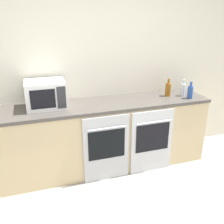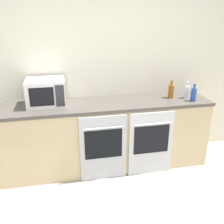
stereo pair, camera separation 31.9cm
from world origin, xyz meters
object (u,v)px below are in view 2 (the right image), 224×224
(bottle_clear, at_px, (187,92))
(bottle_blue, at_px, (194,94))
(microwave, at_px, (46,92))
(oven_left, at_px, (103,148))
(bottle_amber, at_px, (171,91))
(oven_right, at_px, (151,143))

(bottle_clear, distance_m, bottle_blue, 0.13)
(microwave, bearing_deg, bottle_clear, -3.07)
(oven_left, xyz_separation_m, bottle_amber, (0.97, 0.33, 0.57))
(oven_left, distance_m, bottle_amber, 1.17)
(microwave, distance_m, bottle_clear, 1.80)
(oven_left, height_order, bottle_clear, bottle_clear)
(bottle_amber, relative_size, bottle_blue, 1.05)
(oven_right, xyz_separation_m, bottle_clear, (0.57, 0.27, 0.56))
(bottle_blue, bearing_deg, bottle_clear, 101.70)
(microwave, relative_size, bottle_clear, 2.01)
(oven_left, xyz_separation_m, bottle_clear, (1.17, 0.27, 0.56))
(microwave, distance_m, bottle_amber, 1.60)
(oven_right, bearing_deg, bottle_clear, 25.82)
(bottle_amber, distance_m, bottle_blue, 0.29)
(oven_left, xyz_separation_m, oven_right, (0.60, 0.00, 0.00))
(oven_right, bearing_deg, oven_left, 180.00)
(oven_right, bearing_deg, microwave, 163.27)
(oven_right, xyz_separation_m, bottle_blue, (0.59, 0.15, 0.56))
(bottle_clear, bearing_deg, oven_right, -154.18)
(oven_left, relative_size, bottle_blue, 3.76)
(bottle_amber, xyz_separation_m, bottle_blue, (0.22, -0.18, -0.00))
(oven_right, relative_size, bottle_amber, 3.57)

